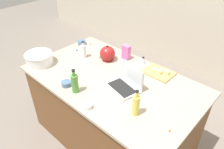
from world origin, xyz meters
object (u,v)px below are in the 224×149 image
object	(u,v)px
bottle_vinegar	(84,51)
cutting_board	(159,73)
ramekin_medium	(66,84)
laptop	(126,84)
mixing_bowl_large	(39,58)
butter_stick_left	(157,71)
bottle_olive	(75,83)
butter_stick_right	(164,71)
ramekin_small	(88,106)
kettle	(108,54)
kitchen_timer	(143,60)
candy_bag	(126,52)
bottle_oil	(136,105)
ramekin_wide	(82,42)

from	to	relation	value
bottle_vinegar	cutting_board	size ratio (longest dim) A/B	0.67
ramekin_medium	laptop	bearing A→B (deg)	40.04
mixing_bowl_large	butter_stick_left	size ratio (longest dim) A/B	2.77
bottle_olive	butter_stick_right	xyz separation A→B (m)	(0.46, 0.82, -0.06)
bottle_olive	ramekin_small	size ratio (longest dim) A/B	3.17
bottle_vinegar	kettle	distance (m)	0.29
laptop	cutting_board	xyz separation A→B (m)	(0.10, 0.43, -0.04)
butter_stick_left	kitchen_timer	world-z (taller)	kitchen_timer
cutting_board	butter_stick_right	world-z (taller)	butter_stick_right
butter_stick_left	candy_bag	xyz separation A→B (m)	(-0.44, 0.02, 0.05)
butter_stick_left	candy_bag	distance (m)	0.45
butter_stick_left	ramekin_small	bearing A→B (deg)	-99.81
bottle_oil	butter_stick_right	bearing A→B (deg)	101.50
bottle_oil	butter_stick_right	xyz separation A→B (m)	(-0.14, 0.67, -0.06)
cutting_board	ramekin_small	world-z (taller)	ramekin_small
bottle_vinegar	kitchen_timer	bearing A→B (deg)	31.74
kitchen_timer	candy_bag	world-z (taller)	candy_bag
butter_stick_right	candy_bag	distance (m)	0.51
bottle_olive	ramekin_medium	distance (m)	0.16
ramekin_wide	candy_bag	xyz separation A→B (m)	(0.67, 0.11, 0.06)
ramekin_medium	kitchen_timer	size ratio (longest dim) A/B	1.22
cutting_board	butter_stick_right	bearing A→B (deg)	23.40
ramekin_small	ramekin_wide	world-z (taller)	ramekin_wide
bottle_vinegar	butter_stick_left	world-z (taller)	bottle_vinegar
bottle_olive	ramekin_small	world-z (taller)	bottle_olive
ramekin_wide	bottle_oil	bearing A→B (deg)	-22.38
ramekin_medium	kitchen_timer	distance (m)	0.91
mixing_bowl_large	butter_stick_right	bearing A→B (deg)	33.97
mixing_bowl_large	kettle	distance (m)	0.77
bottle_olive	ramekin_medium	world-z (taller)	bottle_olive
bottle_oil	kitchen_timer	xyz separation A→B (m)	(-0.44, 0.71, -0.06)
kitchen_timer	candy_bag	xyz separation A→B (m)	(-0.20, -0.06, 0.05)
laptop	cutting_board	size ratio (longest dim) A/B	1.13
ramekin_small	kitchen_timer	bearing A→B (deg)	95.59
laptop	bottle_vinegar	world-z (taller)	laptop
bottle_oil	kitchen_timer	world-z (taller)	bottle_oil
laptop	ramekin_medium	bearing A→B (deg)	-139.96
bottle_vinegar	ramekin_small	size ratio (longest dim) A/B	2.66
cutting_board	kitchen_timer	world-z (taller)	kitchen_timer
laptop	bottle_oil	xyz separation A→B (m)	(0.29, -0.22, 0.05)
bottle_olive	kettle	xyz separation A→B (m)	(-0.18, 0.63, -0.02)
butter_stick_left	butter_stick_right	distance (m)	0.08
butter_stick_right	bottle_vinegar	bearing A→B (deg)	-159.57
butter_stick_right	ramekin_small	xyz separation A→B (m)	(-0.21, -0.89, -0.02)
ramekin_small	kitchen_timer	size ratio (longest dim) A/B	1.01
bottle_olive	ramekin_small	distance (m)	0.27
cutting_board	butter_stick_right	xyz separation A→B (m)	(0.05, 0.02, 0.03)
bottle_vinegar	bottle_olive	distance (m)	0.65
laptop	ramekin_small	xyz separation A→B (m)	(-0.06, -0.44, -0.03)
butter_stick_right	cutting_board	bearing A→B (deg)	-156.60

